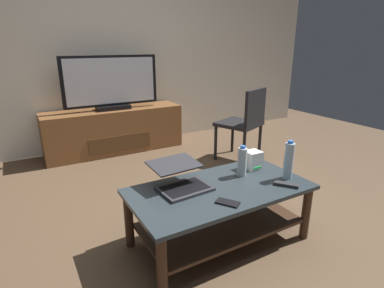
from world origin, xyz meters
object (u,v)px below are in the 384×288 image
(water_bottle_near, at_px, (289,161))
(laptop, at_px, (180,179))
(router_box, at_px, (253,160))
(coffee_table, at_px, (220,204))
(tv_remote, at_px, (286,185))
(dining_chair, at_px, (245,120))
(television, at_px, (111,84))
(cell_phone, at_px, (228,203))
(media_cabinet, at_px, (115,130))
(water_bottle_far, at_px, (242,162))

(water_bottle_near, bearing_deg, laptop, 160.82)
(router_box, bearing_deg, coffee_table, -159.93)
(coffee_table, height_order, tv_remote, tv_remote)
(dining_chair, bearing_deg, coffee_table, -134.78)
(laptop, distance_m, tv_remote, 0.71)
(television, relative_size, water_bottle_near, 4.14)
(laptop, xyz_separation_m, cell_phone, (0.14, -0.34, -0.06))
(cell_phone, bearing_deg, tv_remote, -33.49)
(tv_remote, bearing_deg, water_bottle_near, 4.43)
(television, bearing_deg, dining_chair, -41.54)
(laptop, bearing_deg, water_bottle_near, -19.18)
(laptop, relative_size, router_box, 2.83)
(water_bottle_near, bearing_deg, media_cabinet, 103.14)
(dining_chair, xyz_separation_m, water_bottle_near, (-0.66, -1.28, 0.06))
(coffee_table, xyz_separation_m, router_box, (0.40, 0.15, 0.20))
(water_bottle_far, xyz_separation_m, cell_phone, (-0.33, -0.29, -0.10))
(dining_chair, xyz_separation_m, laptop, (-1.38, -1.03, -0.01))
(router_box, height_order, tv_remote, router_box)
(router_box, bearing_deg, television, 102.34)
(water_bottle_near, bearing_deg, tv_remote, -138.44)
(dining_chair, height_order, cell_phone, dining_chair)
(router_box, distance_m, water_bottle_far, 0.17)
(laptop, distance_m, router_box, 0.63)
(router_box, xyz_separation_m, water_bottle_far, (-0.15, -0.06, 0.04))
(tv_remote, bearing_deg, dining_chair, 23.86)
(cell_phone, bearing_deg, router_box, 2.44)
(coffee_table, height_order, television, television)
(media_cabinet, xyz_separation_m, router_box, (0.46, -2.11, 0.21))
(dining_chair, relative_size, water_bottle_far, 3.79)
(television, xyz_separation_m, water_bottle_far, (0.30, -2.15, -0.34))
(coffee_table, xyz_separation_m, water_bottle_near, (0.50, -0.11, 0.26))
(router_box, xyz_separation_m, tv_remote, (-0.00, -0.35, -0.06))
(coffee_table, distance_m, water_bottle_far, 0.35)
(water_bottle_far, relative_size, cell_phone, 1.61)
(water_bottle_near, bearing_deg, television, 103.26)
(media_cabinet, relative_size, television, 1.47)
(laptop, height_order, water_bottle_far, water_bottle_far)
(dining_chair, xyz_separation_m, cell_phone, (-1.24, -1.36, -0.07))
(media_cabinet, distance_m, television, 0.59)
(cell_phone, bearing_deg, dining_chair, 14.68)
(router_box, bearing_deg, dining_chair, 53.45)
(television, bearing_deg, water_bottle_near, -76.74)
(television, xyz_separation_m, router_box, (0.46, -2.09, -0.38))
(dining_chair, height_order, water_bottle_far, dining_chair)
(dining_chair, distance_m, tv_remote, 1.56)
(dining_chair, xyz_separation_m, router_box, (-0.75, -1.02, -0.00))
(media_cabinet, height_order, water_bottle_near, water_bottle_near)
(coffee_table, relative_size, water_bottle_near, 4.32)
(water_bottle_near, height_order, cell_phone, water_bottle_near)
(media_cabinet, relative_size, water_bottle_near, 6.10)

